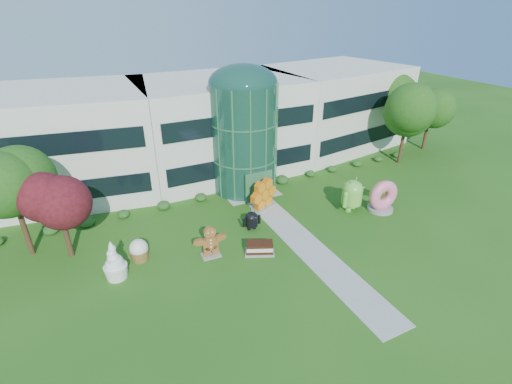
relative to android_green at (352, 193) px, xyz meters
name	(u,v)px	position (x,y,z in m)	size (l,w,h in m)	color
ground	(315,254)	(-6.38, -4.02, -1.59)	(140.00, 140.00, 0.00)	#215114
building	(220,124)	(-6.38, 13.98, 3.06)	(46.00, 15.00, 9.30)	beige
atrium	(244,139)	(-6.38, 7.98, 3.31)	(6.00, 6.00, 9.80)	#194738
walkway	(300,240)	(-6.38, -2.02, -1.57)	(2.40, 20.00, 0.04)	#9E9E93
tree_red	(62,219)	(-21.88, 3.48, 1.41)	(4.00, 4.00, 6.00)	#3F0C14
trees_backdrop	(240,143)	(-6.38, 8.98, 2.61)	(52.00, 8.00, 8.40)	#1E4E13
android_green	(352,193)	(0.00, 0.00, 0.00)	(2.81, 1.88, 3.19)	#68BE3C
android_black	(252,219)	(-9.02, 0.92, -0.71)	(1.56, 1.05, 1.78)	black
donut	(382,195)	(2.23, -1.20, -0.18)	(2.72, 1.30, 2.82)	#F85E92
gingerbread	(210,241)	(-13.07, -0.91, -0.39)	(2.61, 1.01, 2.41)	brown
ice_cream_sandwich	(259,248)	(-9.89, -2.17, -1.13)	(2.07, 1.04, 0.92)	black
honeycomb	(263,195)	(-6.63, 3.53, -0.36)	(3.15, 1.12, 2.47)	orange
froyo	(114,260)	(-19.33, -0.40, -0.21)	(1.61, 1.61, 2.76)	white
cupcake	(139,250)	(-17.63, 0.83, -0.78)	(1.35, 1.35, 1.62)	white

